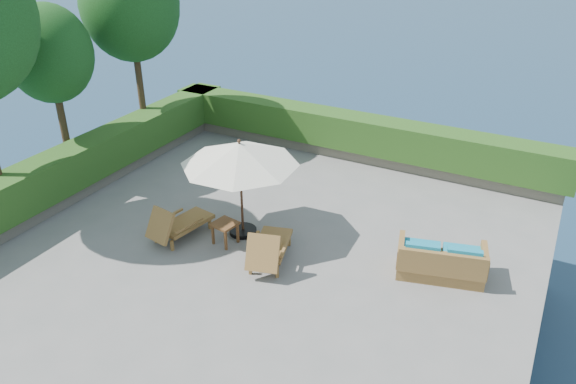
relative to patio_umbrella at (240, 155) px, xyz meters
The scene contains 14 objects.
ground 2.15m from the patio_umbrella, 24.98° to the right, with size 12.00×12.00×0.00m, color gray.
foundation 3.65m from the patio_umbrella, 24.98° to the right, with size 12.00×12.00×3.00m, color #4D463D.
ocean 5.08m from the patio_umbrella, 24.98° to the right, with size 600.00×600.00×0.00m, color #19304E.
planter_wall_far 5.65m from the patio_umbrella, 83.02° to the left, with size 12.00×0.60×0.36m, color #6D6757.
planter_wall_left 5.29m from the patio_umbrella, behind, with size 0.60×12.00×0.36m, color #6D6757.
hedge_far 5.47m from the patio_umbrella, 83.02° to the left, with size 12.40×0.90×1.00m, color #224714.
hedge_left 5.10m from the patio_umbrella, behind, with size 0.90×12.40×1.00m, color #224714.
tree_mid 5.95m from the patio_umbrella, behind, with size 2.20×2.20×4.83m.
tree_far 6.53m from the patio_umbrella, 151.56° to the left, with size 2.80×2.80×6.03m.
patio_umbrella is the anchor object (origin of this frame).
lounge_left 2.23m from the patio_umbrella, 143.50° to the right, with size 0.93×1.70×0.93m.
lounge_right 2.15m from the patio_umbrella, 34.53° to the right, with size 1.12×1.80×0.97m.
side_table 1.69m from the patio_umbrella, 101.53° to the right, with size 0.59×0.59×0.54m.
wicker_loveseat 4.90m from the patio_umbrella, ahead, with size 1.97×1.34×0.88m.
Camera 1 is at (5.60, -9.26, 7.09)m, focal length 35.00 mm.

